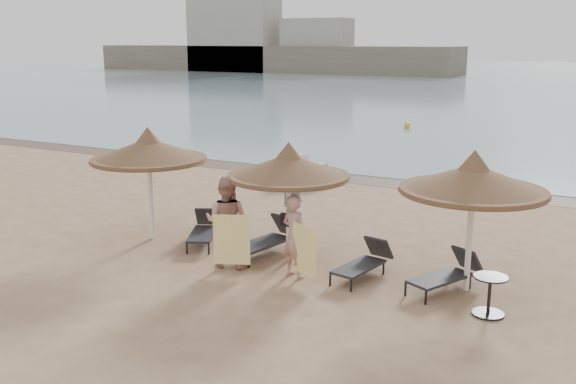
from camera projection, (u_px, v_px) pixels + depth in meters
name	position (u px, v px, depth m)	size (l,w,h in m)	color
ground	(267.00, 266.00, 14.04)	(160.00, 160.00, 0.00)	tan
wet_sand_strip	(404.00, 184.00, 22.09)	(200.00, 1.60, 0.01)	brown
far_shore	(388.00, 54.00, 91.63)	(150.00, 54.80, 12.00)	#736957
palapa_left	(149.00, 150.00, 15.49)	(2.83, 2.83, 2.81)	white
palapa_center	(289.00, 167.00, 13.93)	(2.72, 2.72, 2.70)	white
palapa_right	(473.00, 179.00, 12.21)	(2.84, 2.84, 2.82)	white
lounger_far_left	(204.00, 229.00, 15.64)	(1.24, 1.75, 0.75)	black
lounger_near_left	(269.00, 238.00, 14.80)	(0.95, 1.95, 0.84)	black
lounger_near_right	(365.00, 261.00, 13.37)	(0.84, 1.73, 0.74)	black
lounger_far_right	(448.00, 273.00, 12.68)	(1.24, 1.79, 0.77)	black
side_table	(489.00, 297.00, 11.48)	(0.61, 0.61, 0.74)	black
person_left	(227.00, 215.00, 13.80)	(1.07, 0.70, 2.33)	tan
person_right	(295.00, 230.00, 13.20)	(0.94, 0.61, 2.05)	tan
towel_left	(232.00, 240.00, 13.44)	(0.72, 0.33, 1.09)	yellow
towel_right	(304.00, 250.00, 12.89)	(0.69, 0.30, 1.04)	yellow
bag_patterned	(292.00, 197.00, 14.25)	(0.35, 0.13, 0.43)	silver
bag_dark	(285.00, 220.00, 14.06)	(0.21, 0.07, 0.29)	black
pedal_boat	(304.00, 172.00, 22.31)	(2.17, 1.49, 0.94)	#2C4FB6
buoy_left	(407.00, 125.00, 35.97)	(0.38, 0.38, 0.38)	yellow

